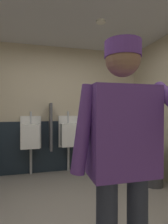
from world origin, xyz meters
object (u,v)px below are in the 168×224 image
object	(u,v)px
person	(123,148)
trash_bin	(153,163)
urinal_middle	(69,134)
urinal_left	(31,136)

from	to	relation	value
person	trash_bin	distance (m)	2.18
urinal_middle	trash_bin	size ratio (longest dim) A/B	1.68
urinal_left	trash_bin	world-z (taller)	urinal_left
person	trash_bin	bearing A→B (deg)	49.39
urinal_left	urinal_middle	bearing A→B (deg)	0.00
urinal_middle	person	distance (m)	2.58
trash_bin	urinal_middle	bearing A→B (deg)	141.97
urinal_middle	person	bearing A→B (deg)	-91.97
urinal_middle	person	size ratio (longest dim) A/B	0.72
urinal_left	urinal_middle	xyz separation A→B (m)	(0.75, 0.00, 0.00)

